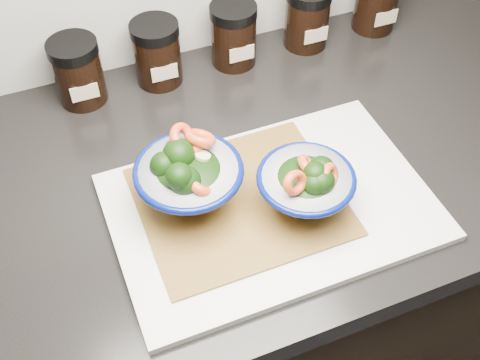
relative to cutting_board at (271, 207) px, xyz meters
name	(u,v)px	position (x,y,z in m)	size (l,w,h in m)	color
cabinet	(268,304)	(0.06, 0.10, -0.48)	(3.43, 0.58, 0.86)	black
countertop	(278,161)	(0.06, 0.10, -0.03)	(3.50, 0.60, 0.04)	black
cutting_board	(271,207)	(0.00, 0.00, 0.00)	(0.45, 0.30, 0.01)	silver
bamboo_mat	(240,201)	(-0.04, 0.02, 0.01)	(0.28, 0.24, 0.00)	olive
bowl_left	(188,178)	(-0.11, 0.05, 0.06)	(0.15, 0.15, 0.11)	white
bowl_right	(307,186)	(0.04, -0.02, 0.05)	(0.14, 0.14, 0.11)	white
spice_jar_a	(78,72)	(-0.20, 0.34, 0.05)	(0.08, 0.08, 0.11)	black
spice_jar_b	(157,53)	(-0.06, 0.34, 0.05)	(0.08, 0.08, 0.11)	black
spice_jar_c	(234,35)	(0.08, 0.34, 0.05)	(0.08, 0.08, 0.11)	black
spice_jar_d	(307,17)	(0.22, 0.34, 0.05)	(0.08, 0.08, 0.11)	black
spice_jar_e	(377,1)	(0.36, 0.34, 0.05)	(0.08, 0.08, 0.11)	black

